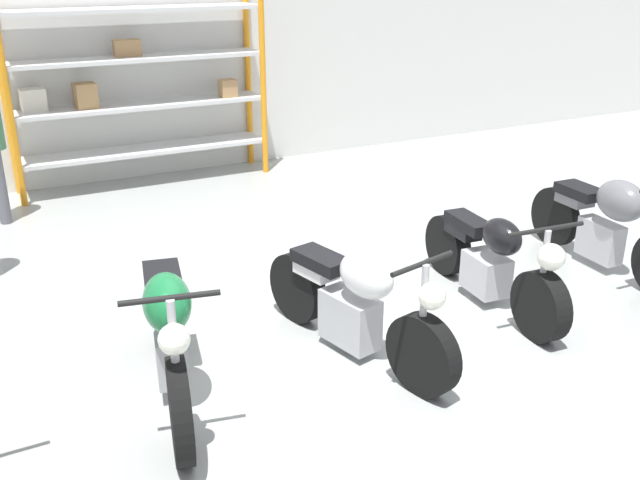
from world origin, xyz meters
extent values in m
plane|color=#9EA3A0|center=(0.00, 0.00, 0.00)|extent=(30.00, 30.00, 0.00)
cube|color=silver|center=(0.00, 5.26, 1.80)|extent=(30.00, 0.08, 3.60)
cylinder|color=orange|center=(-1.92, 4.62, 1.31)|extent=(0.08, 0.08, 2.63)
cylinder|color=orange|center=(1.28, 4.62, 1.31)|extent=(0.08, 0.08, 2.63)
cylinder|color=orange|center=(-1.92, 5.17, 1.31)|extent=(0.08, 0.08, 2.63)
cylinder|color=orange|center=(1.28, 5.17, 1.31)|extent=(0.08, 0.08, 2.63)
cube|color=silver|center=(-0.32, 4.89, 0.45)|extent=(3.20, 0.55, 0.05)
cube|color=silver|center=(-0.32, 4.89, 1.04)|extent=(3.20, 0.55, 0.05)
cube|color=silver|center=(-0.32, 4.89, 1.64)|extent=(3.20, 0.55, 0.05)
cube|color=silver|center=(-0.32, 4.89, 2.23)|extent=(3.20, 0.55, 0.05)
cube|color=silver|center=(-1.61, 5.02, 1.20)|extent=(0.30, 0.27, 0.27)
cube|color=#A87F51|center=(-1.01, 4.89, 1.22)|extent=(0.27, 0.27, 0.31)
cube|color=#A87F51|center=(-0.42, 4.95, 1.76)|extent=(0.34, 0.20, 0.21)
cube|color=#A87F51|center=(0.84, 4.80, 1.18)|extent=(0.22, 0.20, 0.23)
cylinder|color=black|center=(-1.57, -0.84, 0.33)|extent=(0.24, 0.67, 0.66)
cylinder|color=black|center=(-1.29, 0.52, 0.33)|extent=(0.24, 0.67, 0.66)
cube|color=#ADADB2|center=(-1.42, -0.12, 0.30)|extent=(0.28, 0.45, 0.35)
ellipsoid|color=#196B38|center=(-1.45, -0.28, 0.77)|extent=(0.41, 0.57, 0.37)
cube|color=black|center=(-1.35, 0.22, 0.72)|extent=(0.35, 0.51, 0.10)
cube|color=#196B38|center=(-1.34, 0.28, 0.63)|extent=(0.28, 0.36, 0.12)
cylinder|color=#ADADB2|center=(-1.56, -0.82, 0.69)|extent=(0.06, 0.06, 0.73)
sphere|color=silver|center=(-1.58, -0.89, 0.85)|extent=(0.18, 0.18, 0.18)
cylinder|color=black|center=(-1.56, -0.80, 1.06)|extent=(0.57, 0.15, 0.04)
cylinder|color=black|center=(0.12, -0.92, 0.30)|extent=(0.26, 0.61, 0.59)
cylinder|color=black|center=(-0.19, 0.44, 0.30)|extent=(0.26, 0.61, 0.59)
cube|color=#ADADB2|center=(-0.04, -0.19, 0.27)|extent=(0.34, 0.52, 0.40)
ellipsoid|color=silver|center=(-0.01, -0.36, 0.70)|extent=(0.39, 0.54, 0.34)
cube|color=black|center=(-0.12, 0.14, 0.65)|extent=(0.34, 0.54, 0.10)
cube|color=silver|center=(-0.13, 0.20, 0.56)|extent=(0.28, 0.38, 0.12)
cylinder|color=#ADADB2|center=(0.12, -0.90, 0.63)|extent=(0.06, 0.06, 0.67)
sphere|color=silver|center=(0.14, -0.97, 0.76)|extent=(0.19, 0.19, 0.19)
cylinder|color=black|center=(0.11, -0.87, 0.97)|extent=(0.57, 0.16, 0.04)
cylinder|color=black|center=(1.38, -0.72, 0.29)|extent=(0.20, 0.59, 0.57)
cylinder|color=black|center=(1.50, 0.66, 0.29)|extent=(0.20, 0.59, 0.57)
cube|color=#ADADB2|center=(1.44, 0.02, 0.26)|extent=(0.31, 0.43, 0.34)
ellipsoid|color=black|center=(1.43, -0.15, 0.67)|extent=(0.29, 0.45, 0.30)
cube|color=black|center=(1.47, 0.34, 0.62)|extent=(0.25, 0.53, 0.10)
cube|color=black|center=(1.48, 0.42, 0.53)|extent=(0.21, 0.37, 0.12)
cylinder|color=#ADADB2|center=(1.38, -0.70, 0.60)|extent=(0.05, 0.05, 0.63)
sphere|color=silver|center=(1.38, -0.77, 0.73)|extent=(0.21, 0.21, 0.21)
cylinder|color=black|center=(1.39, -0.67, 0.92)|extent=(0.70, 0.09, 0.04)
cylinder|color=black|center=(2.93, 0.74, 0.31)|extent=(0.13, 0.63, 0.62)
cube|color=#ADADB2|center=(2.90, 0.10, 0.28)|extent=(0.21, 0.47, 0.38)
ellipsoid|color=slate|center=(2.89, -0.07, 0.74)|extent=(0.35, 0.53, 0.38)
cube|color=black|center=(2.92, 0.44, 0.68)|extent=(0.29, 0.48, 0.10)
cube|color=slate|center=(2.92, 0.50, 0.59)|extent=(0.25, 0.34, 0.12)
cylinder|color=#595960|center=(-2.18, 4.06, 0.43)|extent=(0.13, 0.13, 0.85)
camera|label=1|loc=(-2.43, -4.39, 2.86)|focal=40.00mm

